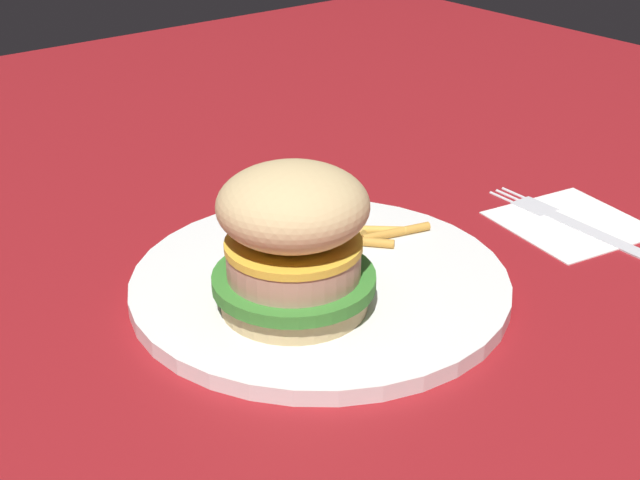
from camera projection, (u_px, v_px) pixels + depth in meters
ground_plane at (338, 294)px, 0.65m from camera, size 1.60×1.60×0.00m
plate at (320, 284)px, 0.65m from camera, size 0.28×0.28×0.01m
sandwich at (293, 240)px, 0.58m from camera, size 0.11×0.11×0.10m
fries_pile at (348, 230)px, 0.70m from camera, size 0.11×0.10×0.01m
napkin at (571, 223)px, 0.75m from camera, size 0.13×0.13×0.00m
fork at (570, 219)px, 0.75m from camera, size 0.03×0.17×0.00m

